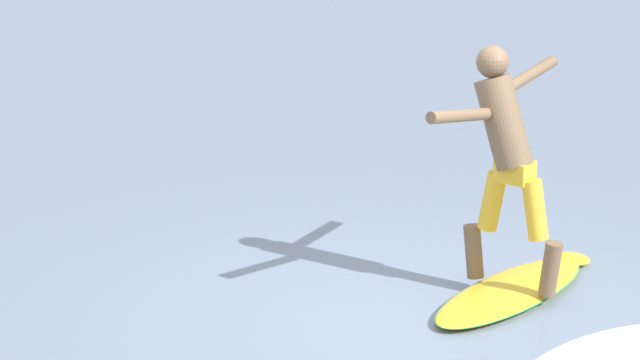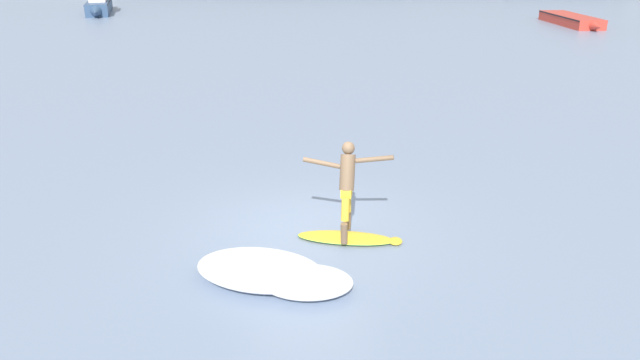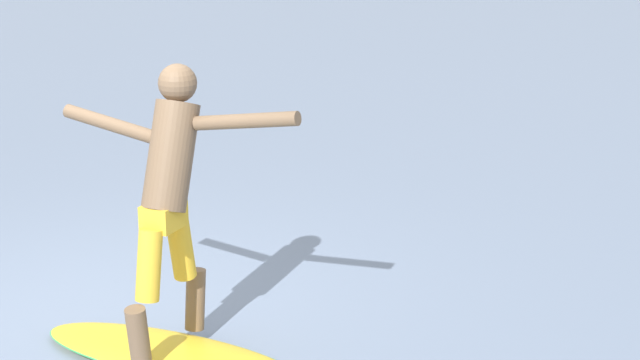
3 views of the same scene
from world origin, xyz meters
name	(u,v)px [view 2 (image 2 of 3)]	position (x,y,z in m)	size (l,w,h in m)	color
ground_plane	(310,230)	(0.00, 0.00, 0.00)	(200.00, 200.00, 0.00)	#7386A2
surfboard	(348,238)	(0.75, -0.42, 0.05)	(2.06, 0.83, 0.23)	yellow
surfer	(347,182)	(0.72, -0.32, 1.17)	(1.71, 0.85, 1.83)	brown
fishing_boat_near_jetty	(572,20)	(16.49, 33.17, 0.36)	(2.56, 7.79, 0.65)	#C3392D
small_boat_offshore	(99,3)	(-18.74, 39.67, 0.78)	(3.77, 8.82, 3.25)	navy
wave_foam_at_tail	(260,269)	(-0.75, -1.97, 0.20)	(2.50, 1.91, 0.39)	white
wave_foam_at_nose	(307,282)	(0.06, -2.30, 0.16)	(1.56, 1.13, 0.33)	white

